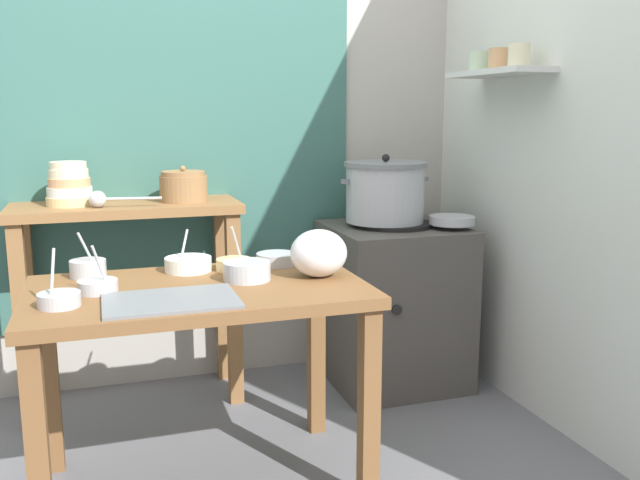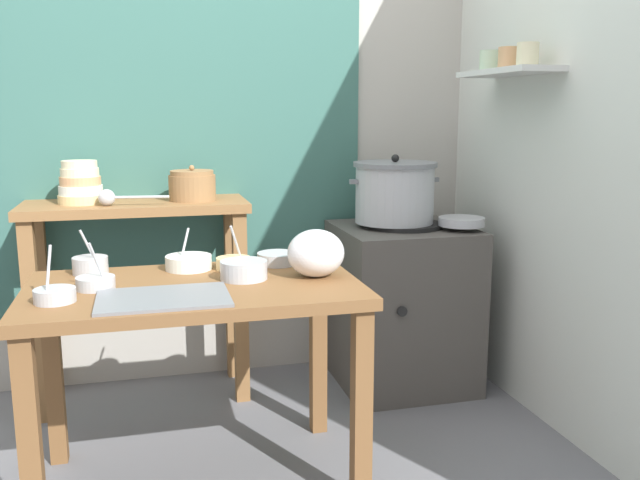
% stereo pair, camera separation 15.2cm
% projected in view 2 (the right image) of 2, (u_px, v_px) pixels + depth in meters
% --- Properties ---
extents(wall_back, '(4.40, 0.12, 2.60)m').
position_uv_depth(wall_back, '(210.00, 108.00, 3.22)').
color(wall_back, '#B2ADA3').
rests_on(wall_back, ground).
extents(wall_right, '(0.30, 3.20, 2.60)m').
position_uv_depth(wall_right, '(565.00, 108.00, 2.70)').
color(wall_right, silver).
rests_on(wall_right, ground).
extents(prep_table, '(1.10, 0.66, 0.72)m').
position_uv_depth(prep_table, '(196.00, 316.00, 2.28)').
color(prep_table, brown).
rests_on(prep_table, ground).
extents(back_shelf_table, '(0.96, 0.40, 0.90)m').
position_uv_depth(back_shelf_table, '(138.00, 252.00, 2.99)').
color(back_shelf_table, olive).
rests_on(back_shelf_table, ground).
extents(stove_block, '(0.60, 0.61, 0.78)m').
position_uv_depth(stove_block, '(402.00, 305.00, 3.22)').
color(stove_block, '#4C4742').
rests_on(stove_block, ground).
extents(steamer_pot, '(0.43, 0.39, 0.32)m').
position_uv_depth(steamer_pot, '(395.00, 192.00, 3.13)').
color(steamer_pot, '#B7BABF').
rests_on(steamer_pot, stove_block).
extents(clay_pot, '(0.21, 0.21, 0.16)m').
position_uv_depth(clay_pot, '(192.00, 186.00, 3.00)').
color(clay_pot, olive).
rests_on(clay_pot, back_shelf_table).
extents(bowl_stack_enamel, '(0.19, 0.19, 0.18)m').
position_uv_depth(bowl_stack_enamel, '(81.00, 184.00, 2.89)').
color(bowl_stack_enamel, '#E5C684').
rests_on(bowl_stack_enamel, back_shelf_table).
extents(ladle, '(0.29, 0.08, 0.07)m').
position_uv_depth(ladle, '(110.00, 197.00, 2.83)').
color(ladle, '#B7BABF').
rests_on(ladle, back_shelf_table).
extents(serving_tray, '(0.40, 0.28, 0.01)m').
position_uv_depth(serving_tray, '(163.00, 298.00, 2.07)').
color(serving_tray, slate).
rests_on(serving_tray, prep_table).
extents(plastic_bag, '(0.20, 0.18, 0.17)m').
position_uv_depth(plastic_bag, '(316.00, 253.00, 2.35)').
color(plastic_bag, white).
rests_on(plastic_bag, prep_table).
extents(wide_pan, '(0.21, 0.21, 0.04)m').
position_uv_depth(wide_pan, '(462.00, 221.00, 3.06)').
color(wide_pan, '#B7BABF').
rests_on(wide_pan, stove_block).
extents(prep_bowl_0, '(0.15, 0.15, 0.04)m').
position_uv_depth(prep_bowl_0, '(277.00, 258.00, 2.56)').
color(prep_bowl_0, '#B7BABF').
rests_on(prep_bowl_0, prep_table).
extents(prep_bowl_1, '(0.16, 0.16, 0.06)m').
position_uv_depth(prep_bowl_1, '(244.00, 269.00, 2.33)').
color(prep_bowl_1, '#B7BABF').
rests_on(prep_bowl_1, prep_table).
extents(prep_bowl_2, '(0.12, 0.12, 0.17)m').
position_uv_depth(prep_bowl_2, '(55.00, 294.00, 2.04)').
color(prep_bowl_2, '#B7BABF').
rests_on(prep_bowl_2, prep_table).
extents(prep_bowl_3, '(0.12, 0.12, 0.16)m').
position_uv_depth(prep_bowl_3, '(96.00, 282.00, 2.20)').
color(prep_bowl_3, '#B7BABF').
rests_on(prep_bowl_3, prep_table).
extents(prep_bowl_4, '(0.12, 0.12, 0.16)m').
position_uv_depth(prep_bowl_4, '(90.00, 264.00, 2.40)').
color(prep_bowl_4, '#B7BABF').
rests_on(prep_bowl_4, prep_table).
extents(prep_bowl_5, '(0.13, 0.13, 0.17)m').
position_uv_depth(prep_bowl_5, '(234.00, 262.00, 2.47)').
color(prep_bowl_5, '#E5C684').
rests_on(prep_bowl_5, prep_table).
extents(prep_bowl_6, '(0.17, 0.17, 0.15)m').
position_uv_depth(prep_bowl_6, '(189.00, 262.00, 2.47)').
color(prep_bowl_6, silver).
rests_on(prep_bowl_6, prep_table).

